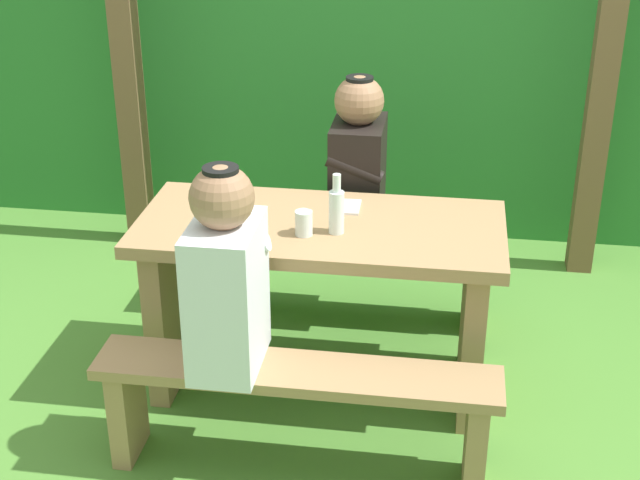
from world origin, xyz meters
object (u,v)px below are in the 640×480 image
object	(u,v)px
bench_far	(338,256)
bottle_left	(336,209)
bench_near	(297,397)
person_black_coat	(358,164)
picnic_table	(320,276)
person_white_shirt	(226,277)
drinking_glass	(304,223)
cell_phone	(351,207)

from	to	relation	value
bench_far	bottle_left	size ratio (longest dim) A/B	6.07
bench_near	person_black_coat	bearing A→B (deg)	85.63
picnic_table	person_black_coat	size ratio (longest dim) A/B	1.95
picnic_table	bench_far	bearing A→B (deg)	90.00
person_white_shirt	drinking_glass	world-z (taller)	person_white_shirt
bottle_left	person_white_shirt	bearing A→B (deg)	-122.78
bench_near	bottle_left	size ratio (longest dim) A/B	6.07
person_black_coat	cell_phone	size ratio (longest dim) A/B	5.14
bench_far	drinking_glass	size ratio (longest dim) A/B	14.93
picnic_table	bench_near	size ratio (longest dim) A/B	1.00
picnic_table	person_white_shirt	world-z (taller)	person_white_shirt
person_white_shirt	drinking_glass	size ratio (longest dim) A/B	7.68
drinking_glass	bottle_left	world-z (taller)	bottle_left
picnic_table	bench_near	xyz separation A→B (m)	(0.00, -0.55, -0.19)
drinking_glass	cell_phone	world-z (taller)	drinking_glass
picnic_table	bottle_left	world-z (taller)	bottle_left
bench_near	person_black_coat	distance (m)	1.19
drinking_glass	bottle_left	size ratio (longest dim) A/B	0.41
bench_far	person_white_shirt	xyz separation A→B (m)	(-0.23, -1.10, 0.45)
picnic_table	person_black_coat	distance (m)	0.61
bench_near	person_black_coat	size ratio (longest dim) A/B	1.95
bench_far	cell_phone	bearing A→B (deg)	-75.70
picnic_table	drinking_glass	world-z (taller)	drinking_glass
bench_far	drinking_glass	bearing A→B (deg)	-93.72
person_black_coat	bottle_left	world-z (taller)	person_black_coat
person_black_coat	drinking_glass	distance (m)	0.67
cell_phone	picnic_table	bearing A→B (deg)	-124.03
person_black_coat	cell_phone	bearing A→B (deg)	-87.52
picnic_table	cell_phone	distance (m)	0.30
bench_near	drinking_glass	distance (m)	0.64
picnic_table	person_white_shirt	bearing A→B (deg)	-112.83
bench_near	bottle_left	bearing A→B (deg)	81.29
bottle_left	bench_near	bearing A→B (deg)	-98.71
bench_far	drinking_glass	world-z (taller)	drinking_glass
bench_far	cell_phone	size ratio (longest dim) A/B	10.00
person_black_coat	drinking_glass	size ratio (longest dim) A/B	7.68
bottle_left	bench_far	bearing A→B (deg)	96.60
bench_near	cell_phone	xyz separation A→B (m)	(0.10, 0.71, 0.42)
bench_far	person_black_coat	xyz separation A→B (m)	(0.08, -0.00, 0.45)
bottle_left	person_black_coat	bearing A→B (deg)	88.96
person_black_coat	drinking_glass	world-z (taller)	person_black_coat
bench_near	drinking_glass	world-z (taller)	drinking_glass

